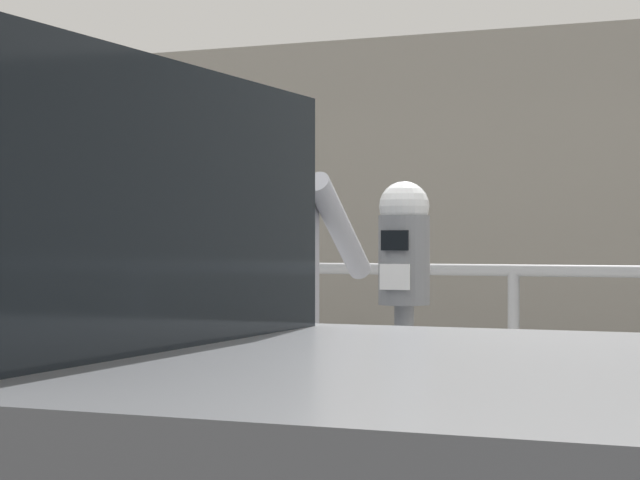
% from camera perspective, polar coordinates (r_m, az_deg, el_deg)
% --- Properties ---
extents(parking_meter, '(0.18, 0.19, 1.44)m').
position_cam_1_polar(parking_meter, '(4.32, 3.94, -2.28)').
color(parking_meter, slate).
rests_on(parking_meter, sidewalk_curb).
extents(pedestrian_at_meter, '(0.61, 0.60, 1.65)m').
position_cam_1_polar(pedestrian_at_meter, '(4.63, -2.95, -3.59)').
color(pedestrian_at_meter, '#1E233F').
rests_on(pedestrian_at_meter, sidewalk_curb).
extents(background_railing, '(24.06, 0.06, 1.10)m').
position_cam_1_polar(background_railing, '(6.25, 9.02, -3.95)').
color(background_railing, gray).
rests_on(background_railing, sidewalk_curb).
extents(backdrop_wall, '(32.00, 0.50, 2.86)m').
position_cam_1_polar(backdrop_wall, '(8.85, 13.36, 0.47)').
color(backdrop_wall, gray).
rests_on(backdrop_wall, ground).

